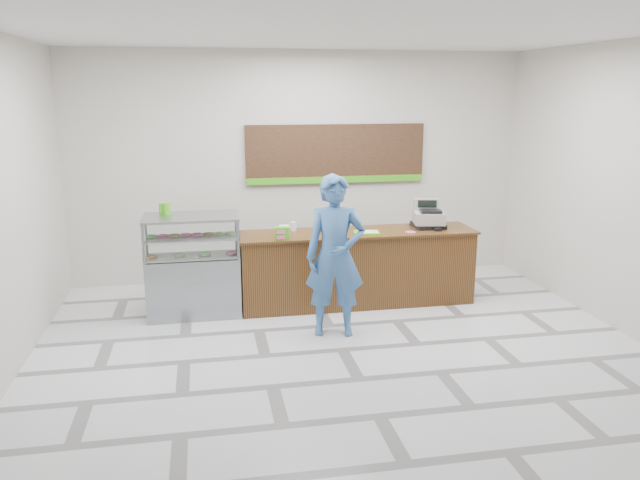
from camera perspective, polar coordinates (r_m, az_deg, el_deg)
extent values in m
plane|color=silver|center=(7.28, 2.08, -10.00)|extent=(7.00, 7.00, 0.00)
plane|color=beige|center=(9.69, -1.78, 6.68)|extent=(7.00, 0.00, 7.00)
plane|color=silver|center=(6.70, 2.35, 18.61)|extent=(7.00, 7.00, 0.00)
cube|color=#573819|center=(8.65, 3.39, -2.63)|extent=(3.20, 0.70, 1.00)
cube|color=#573819|center=(8.52, 3.44, 0.69)|extent=(3.26, 0.76, 0.03)
cube|color=gray|center=(8.44, -11.44, -4.02)|extent=(1.20, 0.70, 0.80)
cube|color=white|center=(8.27, -11.65, 0.28)|extent=(1.20, 0.70, 0.50)
cube|color=gray|center=(8.21, -11.74, 2.08)|extent=(1.22, 0.72, 0.03)
cube|color=silver|center=(8.32, -11.58, -1.26)|extent=(1.14, 0.64, 0.02)
cube|color=silver|center=(8.26, -11.65, 0.35)|extent=(1.14, 0.64, 0.02)
torus|color=#B58939|center=(8.24, -15.07, -1.36)|extent=(0.15, 0.15, 0.05)
torus|color=#96E980|center=(8.22, -12.75, -1.26)|extent=(0.15, 0.15, 0.05)
torus|color=#96E980|center=(8.21, -10.43, -1.16)|extent=(0.15, 0.15, 0.05)
torus|color=#EA5C8F|center=(8.22, -8.11, -1.06)|extent=(0.15, 0.15, 0.05)
torus|color=#96E980|center=(8.33, -15.10, 0.50)|extent=(0.15, 0.15, 0.05)
torus|color=#EA5C8F|center=(8.32, -14.12, 0.54)|extent=(0.15, 0.15, 0.05)
torus|color=#B58939|center=(8.31, -13.14, 0.59)|extent=(0.15, 0.15, 0.05)
torus|color=#EA5C8F|center=(8.31, -12.15, 0.63)|extent=(0.15, 0.15, 0.05)
torus|color=#EA5C8F|center=(8.30, -11.17, 0.67)|extent=(0.15, 0.15, 0.05)
torus|color=#B58939|center=(8.30, -10.18, 0.72)|extent=(0.15, 0.15, 0.05)
torus|color=#96E980|center=(8.31, -9.20, 0.76)|extent=(0.15, 0.15, 0.05)
torus|color=#96E980|center=(8.31, -8.22, 0.80)|extent=(0.15, 0.15, 0.05)
cube|color=black|center=(9.73, 1.48, 7.90)|extent=(2.80, 0.05, 0.90)
cube|color=#43A719|center=(9.75, 1.50, 5.54)|extent=(2.80, 0.02, 0.10)
cube|color=black|center=(8.88, 9.85, 1.34)|extent=(0.41, 0.41, 0.06)
cube|color=gray|center=(8.86, 9.88, 2.05)|extent=(0.48, 0.49, 0.16)
cube|color=black|center=(8.76, 10.09, 2.59)|extent=(0.32, 0.25, 0.04)
cube|color=gray|center=(8.94, 9.65, 3.22)|extent=(0.36, 0.16, 0.16)
cube|color=black|center=(8.89, 9.78, 3.29)|extent=(0.26, 0.06, 0.10)
cube|color=black|center=(8.71, 10.57, 1.02)|extent=(0.11, 0.18, 0.04)
cube|color=#58D90F|center=(8.43, 4.28, 0.70)|extent=(0.38, 0.30, 0.02)
cube|color=white|center=(8.43, 4.41, 0.77)|extent=(0.27, 0.21, 0.00)
cube|color=white|center=(8.35, -3.30, 0.93)|extent=(0.14, 0.14, 0.11)
cylinder|color=silver|center=(8.53, -2.44, 1.25)|extent=(0.08, 0.08, 0.12)
cube|color=#43A719|center=(8.05, -3.49, 0.62)|extent=(0.20, 0.14, 0.16)
cylinder|color=#EA5C8F|center=(8.55, 8.28, 0.73)|extent=(0.15, 0.15, 0.00)
cylinder|color=#43A719|center=(8.46, -14.23, 2.85)|extent=(0.09, 0.09, 0.13)
cylinder|color=#43A719|center=(8.37, -13.81, 2.82)|extent=(0.10, 0.10, 0.15)
imported|color=#37649D|center=(7.44, 1.40, -1.48)|extent=(0.78, 0.58, 1.96)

